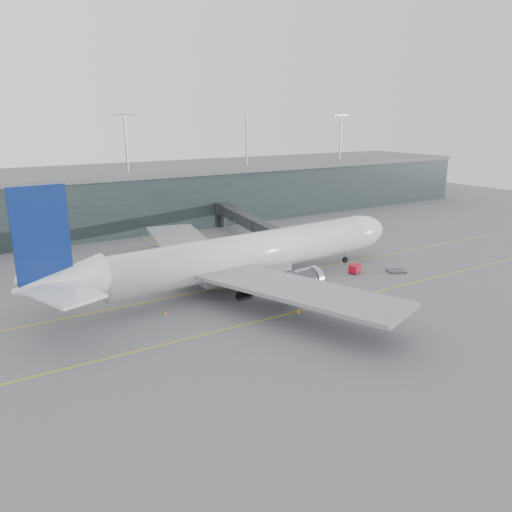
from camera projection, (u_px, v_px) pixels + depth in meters
ground at (193, 285)px, 88.17m from camera, size 320.00×320.00×0.00m
taxiline_a at (203, 291)px, 84.90m from camera, size 160.00×0.25×0.02m
taxiline_b at (252, 323)px, 71.83m from camera, size 160.00×0.25×0.02m
taxiline_lead_main at (175, 255)px, 107.06m from camera, size 0.25×60.00×0.02m
terminal at (100, 198)px, 133.50m from camera, size 240.00×36.00×29.00m
main_aircraft at (245, 255)px, 85.95m from camera, size 72.05×67.54×20.20m
jet_bridge at (240, 220)px, 118.92m from camera, size 10.20×43.20×6.54m
gse_cart at (355, 269)px, 94.36m from camera, size 2.82×2.35×1.64m
baggage_dolly at (396, 271)px, 95.31m from camera, size 4.10×3.77×0.33m
uld_a at (150, 269)px, 93.90m from camera, size 2.14×1.78×1.82m
uld_b at (154, 266)px, 95.78m from camera, size 2.61×2.31×2.00m
uld_c at (169, 265)px, 96.68m from camera, size 2.13×1.78×1.79m
cone_nose at (351, 263)px, 99.57m from camera, size 0.48×0.48×0.77m
cone_wing_stbd at (298, 311)px, 75.20m from camera, size 0.46×0.46×0.73m
cone_wing_port at (219, 259)px, 103.01m from camera, size 0.46×0.46×0.73m
cone_tail at (165, 312)px, 74.63m from camera, size 0.48×0.48×0.76m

